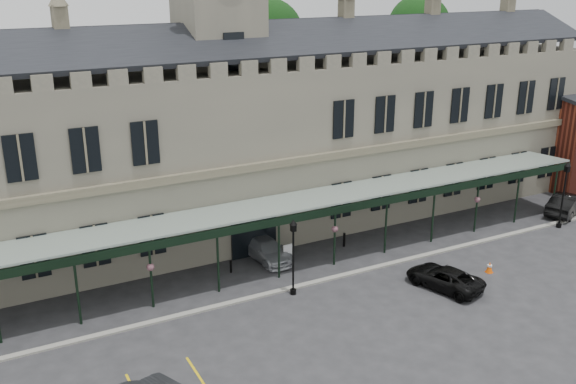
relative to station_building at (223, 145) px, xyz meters
name	(u,v)px	position (x,y,z in m)	size (l,w,h in m)	color
ground	(340,332)	(0.00, -15.91, -6.47)	(140.00, 140.00, 0.00)	#29282B
station_building	(223,145)	(0.00, 0.00, 0.00)	(60.00, 10.36, 17.30)	#666355
clock_tower	(219,49)	(0.00, 0.09, 6.64)	(5.60, 5.60, 24.80)	#666355
canopy	(277,240)	(0.00, -8.45, -4.06)	(50.00, 4.10, 4.30)	#8C9E93
kerb	(292,288)	(0.00, -10.41, -6.41)	(60.00, 0.40, 0.12)	gray
tree_behind_mid	(268,36)	(8.00, 9.09, 6.35)	(6.00, 6.00, 16.00)	#332314
tree_behind_right	(419,29)	(24.00, 9.09, 6.35)	(6.00, 6.00, 16.00)	#332314
lamp_post_mid	(293,251)	(-0.24, -11.02, -3.67)	(0.45, 0.45, 4.73)	black
lamp_post_right	(564,189)	(22.18, -10.98, -3.45)	(0.48, 0.48, 5.08)	black
traffic_cone	(490,267)	(12.11, -14.24, -6.11)	(0.45, 0.45, 0.72)	#F45607
sign_board	(288,254)	(1.52, -7.05, -5.84)	(0.75, 0.12, 1.29)	black
bollard_left	(231,266)	(-2.38, -6.66, -6.06)	(0.15, 0.15, 0.82)	black
bollard_right	(344,240)	(6.14, -6.54, -5.98)	(0.17, 0.17, 0.98)	black
car_taxi	(266,249)	(0.49, -5.91, -5.78)	(1.91, 4.71, 1.37)	#A6A9AE
car_van	(444,278)	(8.17, -14.51, -5.81)	(2.18, 4.72, 1.31)	black
car_right_b	(567,204)	(25.00, -9.28, -5.63)	(1.78, 5.09, 1.68)	black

